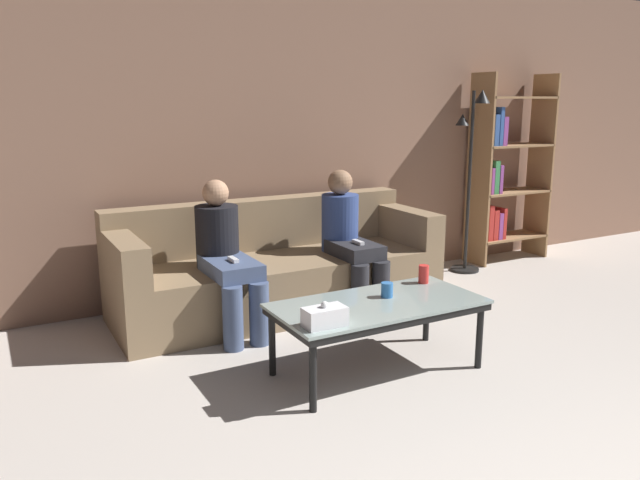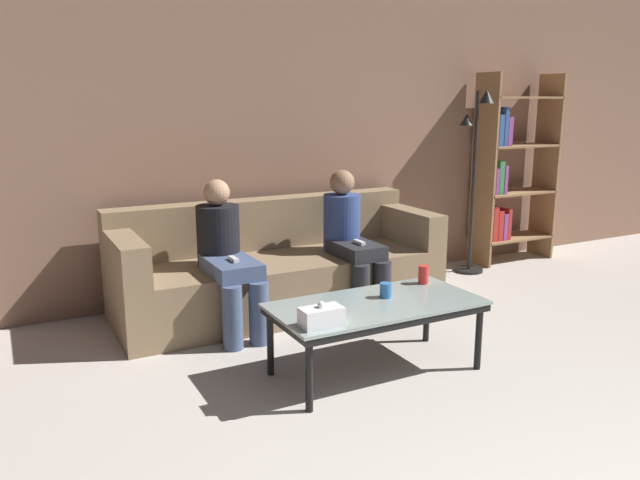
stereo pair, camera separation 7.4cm
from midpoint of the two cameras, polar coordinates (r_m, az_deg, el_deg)
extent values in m
cube|color=#8C6651|center=(5.02, -5.98, 9.73)|extent=(12.00, 0.06, 2.60)
cube|color=#897051|center=(4.70, -3.14, -3.96)|extent=(2.43, 0.86, 0.42)
cube|color=#897051|center=(4.89, -4.80, 1.55)|extent=(2.43, 0.20, 0.39)
cube|color=#897051|center=(4.28, -17.02, -1.39)|extent=(0.18, 0.86, 0.27)
cube|color=#897051|center=(5.17, 8.24, 1.41)|extent=(0.18, 0.86, 0.27)
cube|color=#8C9E99|center=(3.60, 5.76, -5.83)|extent=(1.21, 0.60, 0.02)
cube|color=black|center=(3.61, 5.75, -6.27)|extent=(1.19, 0.58, 0.04)
cylinder|color=black|center=(3.22, -0.33, -12.51)|extent=(0.04, 0.04, 0.37)
cylinder|color=black|center=(3.82, 14.83, -8.79)|extent=(0.04, 0.04, 0.37)
cylinder|color=black|center=(3.63, -3.98, -9.52)|extent=(0.04, 0.04, 0.37)
cylinder|color=black|center=(4.17, 10.23, -6.70)|extent=(0.04, 0.04, 0.37)
cylinder|color=#3372BF|center=(3.67, 6.60, -4.59)|extent=(0.07, 0.07, 0.09)
cylinder|color=red|center=(3.98, 9.97, -3.14)|extent=(0.06, 0.06, 0.11)
cube|color=white|center=(3.20, 0.79, -7.03)|extent=(0.22, 0.12, 0.10)
sphere|color=white|center=(3.18, 0.79, -5.98)|extent=(0.04, 0.04, 0.04)
cube|color=#9E754C|center=(6.06, 15.06, 6.08)|extent=(0.02, 0.32, 1.80)
cube|color=#9E754C|center=(6.64, 20.26, 6.27)|extent=(0.02, 0.32, 1.80)
cube|color=#9E754C|center=(6.45, 17.37, 0.23)|extent=(0.81, 0.32, 0.02)
cube|color=red|center=(6.20, 15.40, 1.56)|extent=(0.06, 0.24, 0.34)
cube|color=red|center=(6.25, 15.83, 1.38)|extent=(0.06, 0.24, 0.29)
cube|color=#8E4293|center=(6.29, 16.24, 1.29)|extent=(0.05, 0.24, 0.26)
cube|color=red|center=(6.32, 16.56, 1.51)|extent=(0.04, 0.24, 0.30)
cube|color=#9E754C|center=(6.37, 17.64, 4.18)|extent=(0.81, 0.32, 0.02)
cube|color=#8E4293|center=(6.13, 15.54, 5.26)|extent=(0.03, 0.24, 0.25)
cube|color=#38844C|center=(6.16, 15.89, 5.57)|extent=(0.06, 0.24, 0.31)
cube|color=#8E4293|center=(6.20, 16.27, 5.39)|extent=(0.04, 0.24, 0.27)
cube|color=#9E754C|center=(6.33, 17.91, 8.20)|extent=(0.81, 0.32, 0.02)
cube|color=#33569E|center=(6.09, 15.88, 9.64)|extent=(0.05, 0.24, 0.29)
cube|color=#33569E|center=(6.13, 16.30, 9.94)|extent=(0.04, 0.24, 0.35)
cube|color=#8E4293|center=(6.17, 16.62, 9.52)|extent=(0.05, 0.24, 0.27)
cube|color=#9E754C|center=(6.31, 18.20, 12.27)|extent=(0.81, 0.32, 0.02)
cylinder|color=black|center=(5.95, 13.77, -2.68)|extent=(0.26, 0.26, 0.02)
cylinder|color=black|center=(5.80, 14.19, 5.01)|extent=(0.03, 0.03, 1.63)
cone|color=black|center=(5.82, 15.36, 12.55)|extent=(0.14, 0.14, 0.12)
cone|color=black|center=(5.73, 13.62, 10.64)|extent=(0.12, 0.12, 0.10)
cylinder|color=#47567A|center=(4.01, -7.48, -7.05)|extent=(0.13, 0.13, 0.42)
cylinder|color=#47567A|center=(4.07, -5.08, -6.68)|extent=(0.13, 0.13, 0.42)
cube|color=#47567A|center=(4.18, -7.62, -2.46)|extent=(0.30, 0.50, 0.10)
cylinder|color=black|center=(4.37, -8.81, 0.36)|extent=(0.30, 0.30, 0.43)
sphere|color=tan|center=(4.32, -8.95, 4.31)|extent=(0.18, 0.18, 0.18)
cube|color=white|center=(4.12, -7.40, -1.75)|extent=(0.04, 0.12, 0.02)
cylinder|color=#28282D|center=(4.47, 4.22, -4.86)|extent=(0.13, 0.13, 0.42)
cylinder|color=#28282D|center=(4.56, 6.14, -4.53)|extent=(0.13, 0.13, 0.42)
cube|color=#28282D|center=(4.62, 3.79, -0.89)|extent=(0.28, 0.44, 0.10)
cylinder|color=#334784|center=(4.77, 2.44, 1.59)|extent=(0.28, 0.28, 0.44)
sphere|color=#997051|center=(4.72, 2.48, 5.30)|extent=(0.19, 0.19, 0.19)
cube|color=white|center=(4.57, 4.08, -0.22)|extent=(0.04, 0.12, 0.02)
camera|label=1|loc=(0.04, -89.48, 0.12)|focal=35.00mm
camera|label=2|loc=(0.04, 90.52, -0.12)|focal=35.00mm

